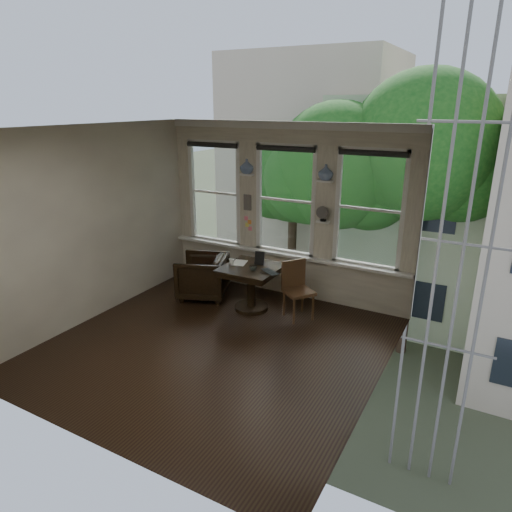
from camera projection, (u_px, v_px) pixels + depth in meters
The scene contains 25 objects.
ground at pixel (217, 346), 6.50m from camera, with size 4.50×4.50×0.00m, color black.
ceiling at pixel (210, 128), 5.54m from camera, with size 4.50×4.50×0.00m, color silver.
wall_back at pixel (286, 211), 7.89m from camera, with size 4.50×4.50×0.00m, color beige.
wall_front at pixel (75, 310), 4.15m from camera, with size 4.50×4.50×0.00m, color beige.
wall_left at pixel (92, 224), 7.05m from camera, with size 4.50×4.50×0.00m, color beige.
wall_right at pixel (384, 275), 4.99m from camera, with size 4.50×4.50×0.00m, color beige.
window_left at pixel (216, 192), 8.49m from camera, with size 1.10×0.12×1.90m, color white, non-canonical shape.
window_center at pixel (286, 200), 7.82m from camera, with size 1.10×0.12×1.90m, color white, non-canonical shape.
window_right at pixel (370, 209), 7.16m from camera, with size 1.10×0.12×1.90m, color white, non-canonical shape.
shelf_left at pixel (247, 174), 7.94m from camera, with size 0.26×0.16×0.03m, color white.
shelf_right at pixel (325, 181), 7.28m from camera, with size 0.26×0.16×0.03m, color white.
intercom at pixel (248, 202), 8.13m from camera, with size 0.14×0.06×0.28m, color #59544F.
sticky_notes at pixel (248, 221), 8.25m from camera, with size 0.16×0.01×0.24m, color pink, non-canonical shape.
desk_fan at pixel (323, 216), 7.45m from camera, with size 0.20×0.20×0.24m, color #59544F, non-canonical shape.
vase_left at pixel (247, 166), 7.90m from camera, with size 0.24×0.24×0.25m, color silver.
vase_right at pixel (326, 172), 7.24m from camera, with size 0.24×0.24×0.25m, color silver.
table at pixel (251, 288), 7.54m from camera, with size 0.90×0.90×0.75m, color black, non-canonical shape.
armchair_left at pixel (203, 276), 8.04m from camera, with size 0.81×0.84×0.76m, color black.
cushion_red at pixel (202, 273), 8.01m from camera, with size 0.45×0.45×0.06m, color maroon.
side_chair_right at pixel (299, 291), 7.20m from camera, with size 0.42×0.42×0.92m, color #4B2E1B, non-canonical shape.
laptop at pixel (267, 273), 7.13m from camera, with size 0.35×0.23×0.03m, color black.
mug at pixel (232, 261), 7.54m from camera, with size 0.10×0.10×0.09m, color white.
drinking_glass at pixel (253, 268), 7.24m from camera, with size 0.12×0.12×0.09m, color white.
tablet at pixel (260, 258), 7.50m from camera, with size 0.16×0.02×0.22m, color black.
papers at pixel (239, 263), 7.61m from camera, with size 0.22×0.30×0.00m, color silver.
Camera 1 is at (3.26, -4.76, 3.30)m, focal length 32.00 mm.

